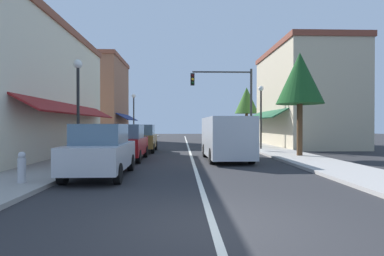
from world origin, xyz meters
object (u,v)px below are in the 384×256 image
at_px(van_in_lane, 226,137).
at_px(tree_right_near, 300,79).
at_px(parked_car_nearest_left, 101,151).
at_px(traffic_signal_mast_arm, 231,94).
at_px(parked_car_second_left, 126,142).
at_px(tree_right_far, 247,101).
at_px(fire_hydrant, 22,167).
at_px(street_lamp_left_far, 134,110).
at_px(street_lamp_right_mid, 261,106).
at_px(street_lamp_left_near, 78,94).
at_px(parked_car_third_left, 142,138).

height_order(van_in_lane, tree_right_near, tree_right_near).
distance_m(parked_car_nearest_left, traffic_signal_mast_arm, 15.06).
bearing_deg(parked_car_nearest_left, parked_car_second_left, 89.30).
height_order(van_in_lane, tree_right_far, tree_right_far).
bearing_deg(fire_hydrant, traffic_signal_mast_arm, 61.00).
bearing_deg(tree_right_near, street_lamp_left_far, 130.18).
distance_m(parked_car_second_left, tree_right_far, 19.54).
bearing_deg(parked_car_nearest_left, van_in_lane, 43.78).
bearing_deg(parked_car_nearest_left, street_lamp_left_far, 94.16).
xyz_separation_m(parked_car_second_left, tree_right_near, (9.03, 0.95, 3.32)).
bearing_deg(street_lamp_right_mid, street_lamp_left_near, -139.76).
bearing_deg(traffic_signal_mast_arm, tree_right_near, -70.85).
distance_m(parked_car_third_left, fire_hydrant, 11.78).
bearing_deg(parked_car_second_left, street_lamp_left_far, 97.34).
xyz_separation_m(street_lamp_left_far, tree_right_far, (11.19, 3.09, 1.14)).
bearing_deg(parked_car_second_left, street_lamp_left_near, -122.15).
distance_m(parked_car_third_left, street_lamp_left_near, 7.91).
relative_size(parked_car_nearest_left, traffic_signal_mast_arm, 0.68).
height_order(traffic_signal_mast_arm, street_lamp_right_mid, traffic_signal_mast_arm).
bearing_deg(parked_car_nearest_left, street_lamp_left_near, 120.79).
height_order(parked_car_second_left, parked_car_third_left, same).
bearing_deg(fire_hydrant, van_in_lane, 44.43).
relative_size(van_in_lane, tree_right_far, 0.92).
height_order(parked_car_nearest_left, tree_right_far, tree_right_far).
relative_size(van_in_lane, street_lamp_left_far, 1.13).
relative_size(parked_car_third_left, street_lamp_left_near, 0.93).
bearing_deg(tree_right_far, tree_right_near, -91.66).
relative_size(street_lamp_right_mid, tree_right_near, 0.79).
relative_size(parked_car_nearest_left, street_lamp_left_near, 0.93).
bearing_deg(street_lamp_left_near, tree_right_near, 17.76).
xyz_separation_m(parked_car_nearest_left, street_lamp_right_mid, (8.15, 10.79, 2.14)).
relative_size(street_lamp_left_near, tree_right_far, 0.78).
height_order(parked_car_third_left, street_lamp_left_near, street_lamp_left_near).
relative_size(parked_car_third_left, traffic_signal_mast_arm, 0.68).
height_order(parked_car_third_left, traffic_signal_mast_arm, traffic_signal_mast_arm).
height_order(parked_car_nearest_left, parked_car_third_left, same).
bearing_deg(van_in_lane, street_lamp_left_far, 114.28).
xyz_separation_m(tree_right_near, tree_right_far, (0.46, 15.79, 0.07)).
distance_m(street_lamp_left_near, street_lamp_left_far, 16.10).
xyz_separation_m(parked_car_second_left, van_in_lane, (4.93, -0.11, 0.27)).
bearing_deg(tree_right_far, traffic_signal_mast_arm, -109.33).
xyz_separation_m(van_in_lane, street_lamp_left_far, (-6.63, 13.76, 1.99)).
bearing_deg(van_in_lane, traffic_signal_mast_arm, 77.87).
distance_m(street_lamp_right_mid, street_lamp_left_far, 12.63).
height_order(parked_car_nearest_left, tree_right_near, tree_right_near).
xyz_separation_m(street_lamp_left_near, street_lamp_right_mid, (9.74, 8.24, -0.01)).
bearing_deg(parked_car_nearest_left, parked_car_third_left, 88.17).
xyz_separation_m(parked_car_nearest_left, street_lamp_left_far, (-1.74, 18.64, 2.26)).
relative_size(street_lamp_left_near, fire_hydrant, 5.11).
bearing_deg(tree_right_far, street_lamp_left_near, -119.93).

